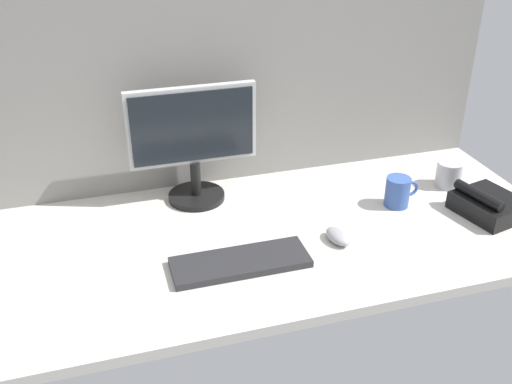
{
  "coord_description": "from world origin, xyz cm",
  "views": [
    {
      "loc": [
        -42.43,
        -139.23,
        93.14
      ],
      "look_at": [
        -5.52,
        0.0,
        14.0
      ],
      "focal_mm": 41.21,
      "sensor_mm": 36.0,
      "label": 1
    }
  ],
  "objects_px": {
    "mug_ceramic_blue": "(398,192)",
    "desk_phone": "(488,205)",
    "mouse": "(338,236)",
    "mug_steel": "(449,174)",
    "keyboard": "(240,262)",
    "monitor": "(193,140)"
  },
  "relations": [
    {
      "from": "mug_steel",
      "to": "keyboard",
      "type": "bearing_deg",
      "value": -162.97
    },
    {
      "from": "keyboard",
      "to": "mug_steel",
      "type": "distance_m",
      "value": 0.82
    },
    {
      "from": "mouse",
      "to": "mug_steel",
      "type": "xyz_separation_m",
      "value": [
        0.49,
        0.21,
        0.03
      ]
    },
    {
      "from": "mug_steel",
      "to": "desk_phone",
      "type": "xyz_separation_m",
      "value": [
        0.02,
        -0.2,
        -0.01
      ]
    },
    {
      "from": "monitor",
      "to": "mouse",
      "type": "height_order",
      "value": "monitor"
    },
    {
      "from": "mug_ceramic_blue",
      "to": "desk_phone",
      "type": "bearing_deg",
      "value": -27.72
    },
    {
      "from": "monitor",
      "to": "mug_ceramic_blue",
      "type": "height_order",
      "value": "monitor"
    },
    {
      "from": "monitor",
      "to": "desk_phone",
      "type": "distance_m",
      "value": 0.93
    },
    {
      "from": "mouse",
      "to": "desk_phone",
      "type": "relative_size",
      "value": 0.43
    },
    {
      "from": "keyboard",
      "to": "desk_phone",
      "type": "bearing_deg",
      "value": 3.26
    },
    {
      "from": "mug_ceramic_blue",
      "to": "monitor",
      "type": "bearing_deg",
      "value": 159.26
    },
    {
      "from": "monitor",
      "to": "keyboard",
      "type": "height_order",
      "value": "monitor"
    },
    {
      "from": "mouse",
      "to": "mug_steel",
      "type": "distance_m",
      "value": 0.53
    },
    {
      "from": "mug_steel",
      "to": "monitor",
      "type": "bearing_deg",
      "value": 169.16
    },
    {
      "from": "mouse",
      "to": "monitor",
      "type": "bearing_deg",
      "value": 123.9
    },
    {
      "from": "mug_steel",
      "to": "mug_ceramic_blue",
      "type": "bearing_deg",
      "value": -163.11
    },
    {
      "from": "monitor",
      "to": "mug_steel",
      "type": "relative_size",
      "value": 4.62
    },
    {
      "from": "desk_phone",
      "to": "mug_steel",
      "type": "bearing_deg",
      "value": 94.39
    },
    {
      "from": "monitor",
      "to": "mouse",
      "type": "relative_size",
      "value": 4.14
    },
    {
      "from": "mug_ceramic_blue",
      "to": "keyboard",
      "type": "bearing_deg",
      "value": -162.91
    },
    {
      "from": "mouse",
      "to": "mug_ceramic_blue",
      "type": "distance_m",
      "value": 0.3
    },
    {
      "from": "mouse",
      "to": "mug_steel",
      "type": "height_order",
      "value": "mug_steel"
    }
  ]
}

